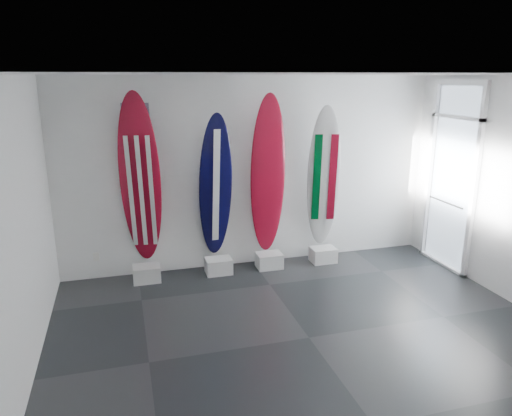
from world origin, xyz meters
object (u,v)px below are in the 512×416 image
object	(u,v)px
surfboard_navy	(216,187)
surfboard_swiss	(268,175)
surfboard_usa	(140,181)
surfboard_italy	(324,178)

from	to	relation	value
surfboard_navy	surfboard_swiss	bearing A→B (deg)	-3.65
surfboard_usa	surfboard_italy	bearing A→B (deg)	10.00
surfboard_navy	surfboard_italy	world-z (taller)	surfboard_italy
surfboard_navy	surfboard_swiss	world-z (taller)	surfboard_swiss
surfboard_usa	surfboard_italy	world-z (taller)	surfboard_usa
surfboard_usa	surfboard_swiss	world-z (taller)	surfboard_usa
surfboard_italy	surfboard_swiss	bearing A→B (deg)	-165.89
surfboard_italy	surfboard_navy	bearing A→B (deg)	-165.89
surfboard_navy	surfboard_usa	bearing A→B (deg)	176.35
surfboard_usa	surfboard_navy	world-z (taller)	surfboard_usa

